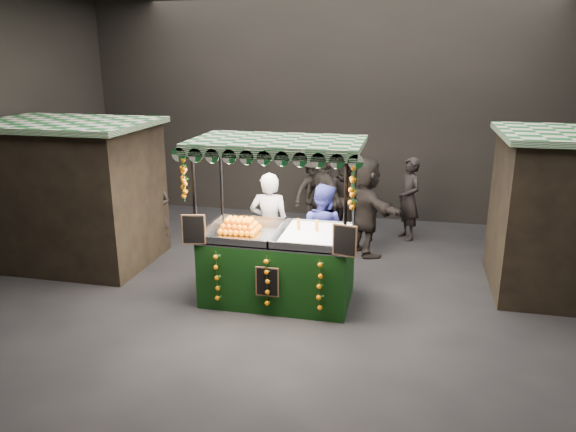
# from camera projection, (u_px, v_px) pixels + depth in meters

# --- Properties ---
(ground) EXTENTS (12.00, 12.00, 0.00)m
(ground) POSITION_uv_depth(u_px,v_px,m) (297.00, 305.00, 8.46)
(ground) COLOR black
(ground) RESTS_ON ground
(market_hall) EXTENTS (12.10, 10.10, 5.05)m
(market_hall) POSITION_uv_depth(u_px,v_px,m) (298.00, 80.00, 7.50)
(market_hall) COLOR black
(market_hall) RESTS_ON ground
(neighbour_stall_left) EXTENTS (3.00, 2.20, 2.60)m
(neighbour_stall_left) POSITION_uv_depth(u_px,v_px,m) (72.00, 192.00, 9.96)
(neighbour_stall_left) COLOR black
(neighbour_stall_left) RESTS_ON ground
(juice_stall) EXTENTS (2.62, 1.54, 2.53)m
(juice_stall) POSITION_uv_depth(u_px,v_px,m) (278.00, 253.00, 8.43)
(juice_stall) COLOR black
(juice_stall) RESTS_ON ground
(vendor_grey) EXTENTS (0.70, 0.49, 1.85)m
(vendor_grey) POSITION_uv_depth(u_px,v_px,m) (269.00, 226.00, 9.29)
(vendor_grey) COLOR gray
(vendor_grey) RESTS_ON ground
(vendor_blue) EXTENTS (0.98, 0.86, 1.69)m
(vendor_blue) POSITION_uv_depth(u_px,v_px,m) (322.00, 233.00, 9.19)
(vendor_blue) COLOR navy
(vendor_blue) RESTS_ON ground
(shopper_0) EXTENTS (0.61, 0.43, 1.58)m
(shopper_0) POSITION_uv_depth(u_px,v_px,m) (156.00, 211.00, 10.64)
(shopper_0) COLOR #2A2422
(shopper_0) RESTS_ON ground
(shopper_1) EXTENTS (1.03, 0.91, 1.77)m
(shopper_1) POSITION_uv_depth(u_px,v_px,m) (345.00, 200.00, 11.12)
(shopper_1) COLOR black
(shopper_1) RESTS_ON ground
(shopper_2) EXTENTS (1.07, 1.05, 1.81)m
(shopper_2) POSITION_uv_depth(u_px,v_px,m) (324.00, 200.00, 10.98)
(shopper_2) COLOR #282320
(shopper_2) RESTS_ON ground
(shopper_3) EXTENTS (1.16, 1.18, 1.63)m
(shopper_3) POSITION_uv_depth(u_px,v_px,m) (314.00, 192.00, 12.04)
(shopper_3) COLOR black
(shopper_3) RESTS_ON ground
(shopper_4) EXTENTS (0.79, 0.53, 1.58)m
(shopper_4) POSITION_uv_depth(u_px,v_px,m) (119.00, 203.00, 11.20)
(shopper_4) COLOR black
(shopper_4) RESTS_ON ground
(shopper_5) EXTENTS (1.44, 1.75, 1.88)m
(shopper_5) POSITION_uv_depth(u_px,v_px,m) (366.00, 207.00, 10.37)
(shopper_5) COLOR black
(shopper_5) RESTS_ON ground
(shopper_6) EXTENTS (0.67, 0.75, 1.72)m
(shopper_6) POSITION_uv_depth(u_px,v_px,m) (409.00, 199.00, 11.27)
(shopper_6) COLOR black
(shopper_6) RESTS_ON ground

